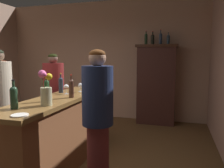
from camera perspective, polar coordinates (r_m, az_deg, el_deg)
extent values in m
cube|color=tan|center=(5.86, -2.42, 6.15)|extent=(5.30, 0.12, 2.97)
cube|color=brown|center=(3.25, -13.31, -12.54)|extent=(0.50, 2.13, 0.95)
cube|color=brown|center=(3.12, -13.55, -3.80)|extent=(0.57, 2.22, 0.05)
cube|color=#391E1A|center=(5.28, 11.27, -0.15)|extent=(0.86, 0.39, 1.84)
cube|color=#3A2013|center=(5.26, 11.50, 9.53)|extent=(0.94, 0.45, 0.06)
cylinder|color=#232A36|center=(3.51, -12.98, -0.56)|extent=(0.07, 0.07, 0.20)
sphere|color=#232A36|center=(3.50, -13.02, 1.08)|extent=(0.07, 0.07, 0.07)
cylinder|color=#232A36|center=(3.49, -13.04, 1.77)|extent=(0.02, 0.02, 0.09)
cylinder|color=gold|center=(3.49, -13.06, 2.60)|extent=(0.03, 0.03, 0.02)
cylinder|color=#472A1F|center=(3.04, -10.40, -1.48)|extent=(0.07, 0.07, 0.21)
sphere|color=#472A1F|center=(3.03, -10.44, 0.50)|extent=(0.07, 0.07, 0.07)
cylinder|color=#472A1F|center=(3.03, -10.46, 1.33)|extent=(0.02, 0.02, 0.09)
cylinder|color=#B2271C|center=(3.02, -10.48, 2.32)|extent=(0.02, 0.02, 0.02)
cylinder|color=#234528|center=(2.85, -16.35, -1.98)|extent=(0.06, 0.06, 0.23)
sphere|color=#234528|center=(2.84, -16.43, 0.34)|extent=(0.06, 0.06, 0.06)
cylinder|color=#234528|center=(2.83, -16.46, 1.30)|extent=(0.02, 0.02, 0.10)
cylinder|color=gold|center=(2.83, -16.50, 2.42)|extent=(0.02, 0.02, 0.02)
cylinder|color=#1D3524|center=(2.56, -23.82, -3.65)|extent=(0.08, 0.08, 0.20)
sphere|color=#1D3524|center=(2.54, -23.92, -1.45)|extent=(0.08, 0.08, 0.08)
cylinder|color=#1D3524|center=(2.54, -23.97, -0.38)|extent=(0.03, 0.03, 0.10)
cylinder|color=black|center=(2.53, -24.03, 0.89)|extent=(0.03, 0.03, 0.02)
cylinder|color=white|center=(3.38, -11.61, -2.49)|extent=(0.07, 0.07, 0.00)
cylinder|color=white|center=(3.38, -11.63, -1.83)|extent=(0.01, 0.01, 0.07)
ellipsoid|color=white|center=(3.37, -11.65, -0.65)|extent=(0.08, 0.08, 0.07)
ellipsoid|color=maroon|center=(3.37, -11.65, -0.96)|extent=(0.06, 0.06, 0.03)
cylinder|color=white|center=(3.56, -8.10, -1.95)|extent=(0.07, 0.07, 0.00)
cylinder|color=white|center=(3.56, -8.11, -1.44)|extent=(0.01, 0.01, 0.06)
ellipsoid|color=white|center=(3.55, -8.13, -0.36)|extent=(0.07, 0.07, 0.07)
cylinder|color=tan|center=(2.61, -16.49, -3.10)|extent=(0.13, 0.13, 0.20)
cylinder|color=#38602D|center=(2.56, -15.79, -0.47)|extent=(0.01, 0.01, 0.21)
sphere|color=gold|center=(2.55, -15.86, 1.83)|extent=(0.07, 0.07, 0.07)
cylinder|color=#38602D|center=(2.62, -16.31, -0.40)|extent=(0.01, 0.01, 0.20)
sphere|color=#EDAD15|center=(2.61, -16.38, 1.76)|extent=(0.04, 0.04, 0.04)
cylinder|color=#38602D|center=(2.61, -17.39, -0.08)|extent=(0.01, 0.01, 0.23)
sphere|color=#C74F86|center=(2.60, -17.47, 2.47)|extent=(0.09, 0.09, 0.09)
cylinder|color=#38602D|center=(2.54, -16.93, -0.29)|extent=(0.01, 0.01, 0.23)
sphere|color=#D54D8C|center=(2.53, -17.02, 2.29)|extent=(0.06, 0.06, 0.06)
cylinder|color=white|center=(2.24, -22.56, -7.39)|extent=(0.16, 0.16, 0.01)
cylinder|color=#1D321C|center=(5.29, 8.69, 11.09)|extent=(0.07, 0.07, 0.22)
sphere|color=#1D321C|center=(5.30, 8.72, 12.28)|extent=(0.07, 0.07, 0.07)
cylinder|color=#1D321C|center=(5.31, 8.72, 12.73)|extent=(0.03, 0.03, 0.08)
cylinder|color=#B7162C|center=(5.31, 8.73, 13.26)|extent=(0.03, 0.03, 0.02)
cylinder|color=black|center=(5.27, 10.35, 10.92)|extent=(0.08, 0.08, 0.19)
sphere|color=black|center=(5.28, 10.38, 11.97)|extent=(0.08, 0.08, 0.08)
cylinder|color=black|center=(5.29, 10.39, 12.50)|extent=(0.03, 0.03, 0.10)
cylinder|color=#B0221E|center=(5.29, 10.40, 13.12)|extent=(0.03, 0.03, 0.02)
cylinder|color=#212B3F|center=(5.26, 12.34, 11.05)|extent=(0.07, 0.07, 0.22)
sphere|color=#212B3F|center=(5.27, 12.37, 12.26)|extent=(0.07, 0.07, 0.07)
cylinder|color=#212B3F|center=(5.27, 12.39, 12.80)|extent=(0.02, 0.02, 0.10)
cylinder|color=#AC191B|center=(5.28, 12.40, 13.42)|extent=(0.03, 0.03, 0.02)
cylinder|color=#172836|center=(5.25, 14.21, 10.78)|extent=(0.07, 0.07, 0.18)
sphere|color=#172836|center=(5.25, 14.24, 11.76)|extent=(0.07, 0.07, 0.07)
cylinder|color=#172836|center=(5.26, 14.25, 12.15)|extent=(0.02, 0.02, 0.07)
cylinder|color=black|center=(5.26, 14.26, 12.61)|extent=(0.02, 0.02, 0.02)
cylinder|color=#242D4E|center=(3.72, -26.35, -11.35)|extent=(0.25, 0.25, 0.86)
cylinder|color=#B0AA9B|center=(4.34, -14.47, -8.44)|extent=(0.27, 0.27, 0.84)
cylinder|color=maroon|center=(4.21, -14.76, 1.10)|extent=(0.38, 0.38, 0.61)
sphere|color=brown|center=(4.19, -14.91, 6.30)|extent=(0.18, 0.18, 0.18)
ellipsoid|color=black|center=(4.19, -14.93, 6.85)|extent=(0.17, 0.17, 0.10)
cylinder|color=maroon|center=(2.54, -3.58, -19.35)|extent=(0.24, 0.24, 0.84)
cylinder|color=#1D294F|center=(2.32, -3.71, -2.98)|extent=(0.33, 0.33, 0.62)
sphere|color=tan|center=(2.29, -3.79, 6.65)|extent=(0.18, 0.18, 0.18)
ellipsoid|color=#5B3011|center=(2.29, -3.79, 7.66)|extent=(0.17, 0.17, 0.10)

